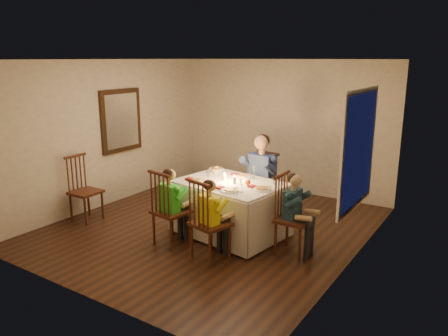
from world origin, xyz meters
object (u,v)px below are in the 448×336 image
Objects in this scene: chair_end at (292,253)px; child_teal at (292,253)px; child_yellow at (211,258)px; adult at (260,218)px; dining_table at (230,197)px; serving_bowl at (217,170)px; chair_extra at (88,220)px; child_green at (172,244)px; chair_near_left at (172,244)px; chair_adult at (260,218)px; chair_near_right at (211,258)px.

chair_end is 0.98× the size of child_teal.
chair_end is 1.14m from child_yellow.
adult is (-1.03, 0.94, 0.00)m from chair_end.
serving_bowl is (-0.52, 0.40, 0.26)m from dining_table.
child_green is at bearing -90.55° from chair_extra.
child_teal reaches higher than chair_near_left.
dining_table is 1.25m from chair_end.
serving_bowl is at bearing -136.59° from adult.
chair_end is 0.00m from child_teal.
adult is at bearing 47.15° from child_teal.
chair_adult is (0.06, 0.83, -0.59)m from dining_table.
child_yellow is 1.14m from child_teal.
chair_near_right is 0.99× the size of child_green.
chair_near_right is at bearing 130.98° from child_teal.
chair_near_left is at bearing -89.09° from child_green.
chair_extra is (-1.81, -0.02, 0.00)m from chair_near_left.
chair_extra is at bearing 12.18° from chair_near_right.
dining_table reaches higher than child_yellow.
chair_near_left is 0.74m from chair_near_right.
chair_adult is 1.70m from chair_near_right.
adult reaches higher than chair_near_left.
serving_bowl reaches higher than chair_near_right.
child_yellow is (0.74, -0.07, 0.00)m from chair_near_left.
chair_adult is at bearing 47.15° from child_teal.
chair_near_right is (0.18, -1.69, 0.00)m from chair_adult.
chair_extra is (-2.54, 0.06, 0.00)m from chair_near_right.
chair_near_left and chair_end have the same top height.
serving_bowl is at bearing 72.02° from child_teal.
chair_end reaches higher than child_yellow.
dining_table is 1.55× the size of child_yellow.
chair_end is 1.01× the size of child_yellow.
adult is at bearing -100.96° from child_green.
adult is 1.71m from child_green.
child_yellow is (0.24, -0.87, -0.59)m from dining_table.
chair_near_right is at bearing 130.98° from chair_end.
chair_adult reaches higher than chair_extra.
adult is 1.25× the size of child_teal.
child_yellow is at bearing -92.36° from chair_extra.
serving_bowl is at bearing -136.59° from chair_adult.
chair_near_left is 1.81m from chair_extra.
chair_near_right is at bearing -177.72° from child_green.
child_teal is at bearing -35.58° from adult.
chair_adult is 1.71m from child_green.
chair_extra is at bearing 12.18° from child_yellow.
chair_near_right reaches higher than child_yellow.
adult reaches higher than child_teal.
chair_end is 1.03× the size of chair_extra.
chair_extra is 0.96× the size of child_teal.
serving_bowl is at bearing -80.83° from child_green.
chair_adult is 1.00× the size of chair_near_right.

